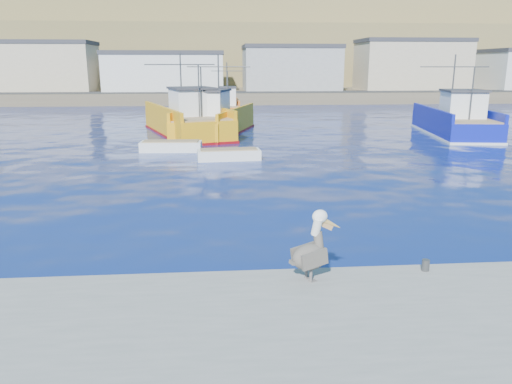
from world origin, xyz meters
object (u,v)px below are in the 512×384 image
Objects in this scene: skiff_extra at (171,147)px; trawler_yellow_a at (187,121)px; skiff_far at (457,118)px; pelican at (312,251)px; skiff_mid at (229,156)px; trawler_yellow_b at (214,121)px; trawler_blue at (455,122)px; boat_orange at (228,105)px.

trawler_yellow_a is at bearing 85.30° from skiff_extra.
skiff_extra is (-28.44, -17.21, 0.03)m from skiff_far.
trawler_yellow_a is 30.96m from pelican.
trawler_yellow_b is at bearing 94.20° from skiff_mid.
trawler_yellow_a is at bearing 179.96° from trawler_yellow_b.
skiff_far is (5.66, 10.95, -0.81)m from trawler_blue.
skiff_far is at bearing 59.61° from pelican.
skiff_extra is (-4.52, -26.47, -0.70)m from boat_orange.
pelican is at bearing -85.46° from skiff_mid.
pelican reaches higher than skiff_far.
trawler_blue is 12.36m from skiff_far.
skiff_far is (27.76, 8.88, -0.89)m from trawler_yellow_a.
trawler_blue reaches higher than pelican.
skiff_extra is at bearing -164.64° from trawler_blue.
trawler_blue reaches higher than boat_orange.
boat_orange reaches higher than skiff_far.
trawler_yellow_b is at bearing 94.41° from pelican.
trawler_yellow_a reaches higher than trawler_yellow_b.
trawler_yellow_b is 2.99× the size of skiff_extra.
trawler_blue reaches higher than skiff_far.
skiff_mid is 18.97m from pelican.
trawler_yellow_a is 29.16m from skiff_far.
boat_orange is 26.86m from skiff_extra.
pelican is (2.36, -30.62, 0.20)m from trawler_yellow_b.
pelican reaches higher than skiff_extra.
boat_orange is (3.83, 18.14, -0.16)m from trawler_yellow_a.
trawler_yellow_b reaches higher than skiff_far.
trawler_yellow_a is at bearing -162.27° from skiff_far.
trawler_yellow_a is at bearing 98.54° from pelican.
skiff_mid is 2.20× the size of pelican.
trawler_yellow_b is 3.16× the size of skiff_mid.
trawler_yellow_a is 1.12× the size of trawler_yellow_b.
trawler_blue is at bearing 58.48° from pelican.
trawler_blue is 3.10× the size of skiff_mid.
skiff_extra is at bearing -109.34° from trawler_yellow_b.
pelican is (-17.50, -28.54, 0.20)m from trawler_blue.
boat_orange is 29.89m from skiff_mid.
skiff_extra is at bearing -99.69° from boat_orange.
boat_orange is at bearing 132.10° from trawler_blue.
skiff_mid is at bearing -153.05° from trawler_blue.
trawler_blue is 3.14× the size of skiff_far.
skiff_extra is at bearing -148.82° from skiff_far.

